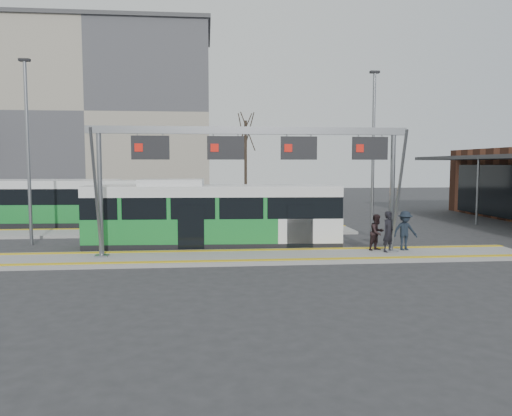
{
  "coord_description": "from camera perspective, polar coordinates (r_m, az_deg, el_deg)",
  "views": [
    {
      "loc": [
        -2.27,
        -20.0,
        3.83
      ],
      "look_at": [
        -0.0,
        3.0,
        1.81
      ],
      "focal_mm": 35.0,
      "sensor_mm": 36.0,
      "label": 1
    }
  ],
  "objects": [
    {
      "name": "ground",
      "position": [
        20.49,
        0.83,
        -5.78
      ],
      "size": [
        120.0,
        120.0,
        0.0
      ],
      "primitive_type": "plane",
      "color": "#2D2D30",
      "rests_on": "ground"
    },
    {
      "name": "platform_main",
      "position": [
        20.47,
        0.83,
        -5.57
      ],
      "size": [
        22.0,
        3.0,
        0.15
      ],
      "primitive_type": "cube",
      "color": "gray",
      "rests_on": "ground"
    },
    {
      "name": "platform_second",
      "position": [
        28.3,
        -9.1,
        -2.69
      ],
      "size": [
        20.0,
        3.0,
        0.15
      ],
      "primitive_type": "cube",
      "color": "gray",
      "rests_on": "ground"
    },
    {
      "name": "tactile_main",
      "position": [
        20.46,
        0.83,
        -5.34
      ],
      "size": [
        22.0,
        2.65,
        0.02
      ],
      "color": "gold",
      "rests_on": "platform_main"
    },
    {
      "name": "tactile_second",
      "position": [
        29.43,
        -8.97,
        -2.23
      ],
      "size": [
        20.0,
        0.35,
        0.02
      ],
      "color": "gold",
      "rests_on": "platform_second"
    },
    {
      "name": "gantry",
      "position": [
        20.35,
        -0.21,
        6.32
      ],
      "size": [
        13.0,
        1.68,
        5.2
      ],
      "color": "slate",
      "rests_on": "platform_main"
    },
    {
      "name": "apartment_block",
      "position": [
        57.46,
        -17.68,
        10.14
      ],
      "size": [
        24.5,
        12.5,
        18.4
      ],
      "color": "#A29987",
      "rests_on": "ground"
    },
    {
      "name": "hero_bus",
      "position": [
        23.05,
        -4.93,
        -0.95
      ],
      "size": [
        11.6,
        2.99,
        3.16
      ],
      "rotation": [
        0.0,
        0.0,
        -0.05
      ],
      "color": "black",
      "rests_on": "ground"
    },
    {
      "name": "bg_bus_green",
      "position": [
        32.61,
        -19.13,
        0.47
      ],
      "size": [
        11.55,
        3.07,
        2.86
      ],
      "rotation": [
        0.0,
        0.0,
        -0.06
      ],
      "color": "black",
      "rests_on": "ground"
    },
    {
      "name": "bg_bus_blue",
      "position": [
        36.21,
        -23.91,
        0.72
      ],
      "size": [
        10.88,
        2.48,
        2.83
      ],
      "rotation": [
        0.0,
        0.0,
        -0.01
      ],
      "color": "black",
      "rests_on": "ground"
    },
    {
      "name": "passenger_a",
      "position": [
        21.72,
        14.94,
        -2.63
      ],
      "size": [
        0.75,
        0.66,
        1.72
      ],
      "primitive_type": "imported",
      "rotation": [
        0.0,
        0.0,
        0.5
      ],
      "color": "black",
      "rests_on": "platform_main"
    },
    {
      "name": "passenger_b",
      "position": [
        22.04,
        13.67,
        -2.72
      ],
      "size": [
        0.95,
        0.89,
        1.55
      ],
      "primitive_type": "imported",
      "rotation": [
        0.0,
        0.0,
        0.52
      ],
      "color": "black",
      "rests_on": "platform_main"
    },
    {
      "name": "passenger_c",
      "position": [
        22.38,
        16.65,
        -2.49
      ],
      "size": [
        1.13,
        0.7,
        1.69
      ],
      "primitive_type": "imported",
      "rotation": [
        0.0,
        0.0,
        0.07
      ],
      "color": "black",
      "rests_on": "platform_main"
    },
    {
      "name": "tree_left",
      "position": [
        52.28,
        -7.62,
        8.05
      ],
      "size": [
        1.4,
        1.4,
        8.77
      ],
      "color": "#382B21",
      "rests_on": "ground"
    },
    {
      "name": "tree_mid",
      "position": [
        49.29,
        -1.2,
        8.64
      ],
      "size": [
        1.4,
        1.4,
        9.18
      ],
      "color": "#382B21",
      "rests_on": "ground"
    },
    {
      "name": "lamp_west",
      "position": [
        25.84,
        -24.62,
        6.24
      ],
      "size": [
        0.5,
        0.25,
        8.7
      ],
      "color": "slate",
      "rests_on": "ground"
    },
    {
      "name": "lamp_east",
      "position": [
        27.32,
        13.24,
        6.48
      ],
      "size": [
        0.5,
        0.25,
        8.71
      ],
      "color": "slate",
      "rests_on": "ground"
    }
  ]
}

